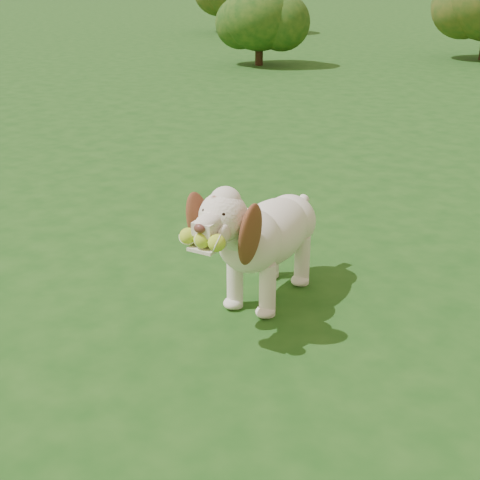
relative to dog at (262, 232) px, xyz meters
The scene contains 3 objects.
ground 0.59m from the dog, 13.15° to the right, with size 80.00×80.00×0.00m, color #184714.
dog is the anchor object (origin of this frame).
shrub_a 8.48m from the dog, 124.21° to the left, with size 1.26×1.26×1.30m.
Camera 1 is at (1.25, -2.44, 1.61)m, focal length 50.00 mm.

